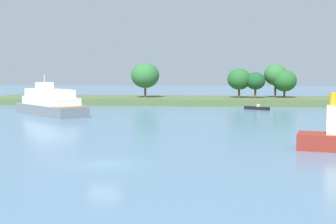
{
  "coord_description": "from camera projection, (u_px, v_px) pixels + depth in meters",
  "views": [
    {
      "loc": [
        8.48,
        -35.46,
        7.17
      ],
      "look_at": [
        1.66,
        33.72,
        1.2
      ],
      "focal_mm": 50.71,
      "sensor_mm": 36.0,
      "label": 1
    }
  ],
  "objects": [
    {
      "name": "ground_plane",
      "position": [
        104.0,
        164.0,
        36.61
      ],
      "size": [
        400.0,
        400.0,
        0.0
      ],
      "primitive_type": "plane",
      "color": "slate"
    },
    {
      "name": "white_riverboat",
      "position": [
        50.0,
        103.0,
        78.67
      ],
      "size": [
        15.66,
        15.7,
        6.73
      ],
      "color": "slate",
      "rests_on": "ground"
    },
    {
      "name": "treeline_island",
      "position": [
        217.0,
        96.0,
        104.92
      ],
      "size": [
        99.93,
        17.19,
        9.08
      ],
      "color": "#4C6038",
      "rests_on": "ground"
    },
    {
      "name": "fishing_skiff",
      "position": [
        257.0,
        108.0,
        89.12
      ],
      "size": [
        4.63,
        3.81,
        1.05
      ],
      "color": "black",
      "rests_on": "ground"
    }
  ]
}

